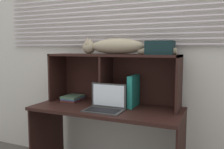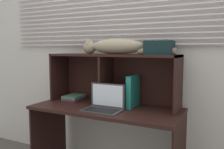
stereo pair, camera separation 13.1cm
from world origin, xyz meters
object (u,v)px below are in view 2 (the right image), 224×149
object	(u,v)px
laptop	(104,104)
binder_upright	(133,91)
cat	(115,47)
storage_box	(159,48)
book_stack	(74,97)

from	to	relation	value
laptop	binder_upright	world-z (taller)	binder_upright
laptop	binder_upright	distance (m)	0.32
cat	binder_upright	xyz separation A→B (m)	(0.19, -0.00, -0.43)
storage_box	laptop	bearing A→B (deg)	-151.96
storage_box	book_stack	bearing A→B (deg)	-179.94
cat	laptop	world-z (taller)	cat
binder_upright	storage_box	xyz separation A→B (m)	(0.25, 0.00, 0.42)
cat	book_stack	size ratio (longest dim) A/B	3.95
laptop	book_stack	xyz separation A→B (m)	(-0.50, 0.23, -0.03)
cat	storage_box	xyz separation A→B (m)	(0.44, -0.00, -0.01)
laptop	book_stack	world-z (taller)	laptop
cat	binder_upright	bearing A→B (deg)	-0.00
book_stack	laptop	bearing A→B (deg)	-25.15
binder_upright	storage_box	distance (m)	0.49
laptop	binder_upright	xyz separation A→B (m)	(0.19, 0.24, 0.10)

